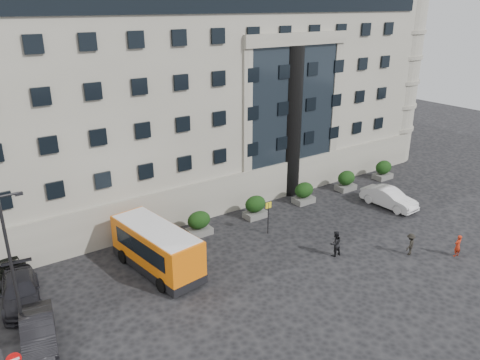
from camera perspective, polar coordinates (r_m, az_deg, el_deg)
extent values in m
plane|color=black|center=(29.09, 0.86, -13.06)|extent=(120.00, 120.00, 0.00)
cube|color=gray|center=(46.78, -9.04, 11.67)|extent=(44.00, 24.00, 18.00)
cylinder|color=black|center=(40.88, 6.23, 6.93)|extent=(1.80, 1.80, 13.00)
cube|color=#60605D|center=(33.28, -12.83, -8.43)|extent=(1.80, 1.20, 0.50)
ellipsoid|color=black|center=(32.85, -12.95, -7.02)|extent=(1.80, 1.26, 1.34)
cube|color=#60605D|center=(35.22, -4.98, -6.24)|extent=(1.80, 1.20, 0.50)
ellipsoid|color=black|center=(34.81, -5.03, -4.89)|extent=(1.80, 1.26, 1.34)
cube|color=#60605D|center=(37.77, 1.87, -4.21)|extent=(1.80, 1.20, 0.50)
ellipsoid|color=black|center=(37.39, 1.89, -2.94)|extent=(1.80, 1.26, 1.34)
cube|color=#60605D|center=(40.83, 7.75, -2.42)|extent=(1.80, 1.20, 0.50)
ellipsoid|color=black|center=(40.48, 7.81, -1.22)|extent=(1.80, 1.26, 1.34)
cube|color=#60605D|center=(44.29, 12.75, -0.87)|extent=(1.80, 1.20, 0.50)
ellipsoid|color=black|center=(43.97, 12.84, 0.25)|extent=(1.80, 1.26, 1.34)
cube|color=#60605D|center=(48.07, 16.99, 0.45)|extent=(1.80, 1.20, 0.50)
ellipsoid|color=black|center=(47.77, 17.10, 1.49)|extent=(1.80, 1.26, 1.34)
cylinder|color=#262628|center=(25.77, -26.02, -9.80)|extent=(0.16, 0.16, 8.00)
cylinder|color=#262628|center=(24.23, -26.41, -1.65)|extent=(0.90, 0.12, 0.12)
cube|color=black|center=(24.30, -25.36, -1.54)|extent=(0.35, 0.18, 0.14)
cylinder|color=#262628|center=(34.84, 3.45, -4.67)|extent=(0.08, 0.08, 2.50)
cube|color=yellow|center=(34.41, 3.49, -3.09)|extent=(0.50, 0.06, 0.45)
cylinder|color=red|center=(23.38, -25.89, -19.08)|extent=(0.64, 0.05, 0.64)
cube|color=white|center=(23.35, -25.87, -19.13)|extent=(0.45, 0.04, 0.10)
cube|color=orange|center=(30.49, -10.15, -7.85)|extent=(3.40, 7.41, 2.41)
cube|color=black|center=(31.13, -10.00, -9.96)|extent=(3.44, 7.45, 0.55)
cube|color=black|center=(30.38, -10.18, -7.46)|extent=(3.24, 5.86, 1.07)
cube|color=silver|center=(29.97, -10.29, -5.91)|extent=(3.23, 7.04, 0.18)
cylinder|color=black|center=(28.93, -9.54, -12.53)|extent=(0.40, 0.93, 0.90)
cylinder|color=black|center=(30.08, -5.59, -10.90)|extent=(0.40, 0.93, 0.90)
cylinder|color=black|center=(32.36, -14.08, -9.04)|extent=(0.40, 0.93, 0.90)
cylinder|color=black|center=(33.39, -10.39, -7.74)|extent=(0.40, 0.93, 0.90)
cylinder|color=black|center=(34.89, -26.75, -8.43)|extent=(0.43, 0.99, 0.96)
cylinder|color=black|center=(38.30, -26.92, -5.88)|extent=(0.43, 0.99, 0.96)
imported|color=black|center=(26.64, -23.39, -16.63)|extent=(2.37, 4.81, 1.52)
imported|color=black|center=(30.25, -25.21, -12.17)|extent=(2.77, 5.36, 1.49)
imported|color=black|center=(33.21, -26.29, -9.54)|extent=(2.49, 4.73, 1.27)
imported|color=silver|center=(41.42, 17.70, -2.09)|extent=(1.99, 4.96, 1.60)
imported|color=#A82510|center=(35.24, 25.00, -7.27)|extent=(0.61, 0.43, 1.58)
imported|color=black|center=(32.67, 11.54, -7.59)|extent=(0.95, 0.78, 1.81)
imported|color=black|center=(34.23, 20.04, -7.37)|extent=(1.14, 0.86, 1.56)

